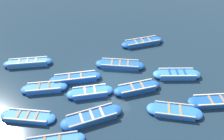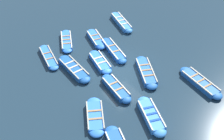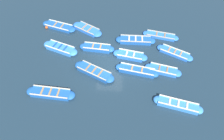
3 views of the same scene
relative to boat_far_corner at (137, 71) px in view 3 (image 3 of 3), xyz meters
The scene contains 15 objects.
ground_plane 2.57m from the boat_far_corner, 109.73° to the right, with size 120.00×120.00×0.00m, color #1C303F.
boat_far_corner is the anchor object (origin of this frame).
boat_near_quay 4.41m from the boat_far_corner, 44.19° to the left, with size 1.54×3.81×0.47m.
boat_mid_row 4.50m from the boat_far_corner, 124.32° to the right, with size 1.05×3.36×0.46m.
boat_bow_out 1.85m from the boat_far_corner, 161.60° to the right, with size 1.38×3.25×0.44m.
boat_inner_gap 2.26m from the boat_far_corner, 95.39° to the left, with size 1.49×3.24×0.42m.
boat_outer_right 7.19m from the boat_far_corner, 136.01° to the right, with size 2.52×3.44×0.39m.
boat_broadside 3.82m from the boat_far_corner, behind, with size 0.94×3.84×0.45m.
boat_drifting 9.63m from the boat_far_corner, 124.27° to the right, with size 1.91×3.77×0.40m.
boat_centre 7.34m from the boat_far_corner, 68.19° to the right, with size 1.13×3.99×0.43m.
boat_alongside 3.65m from the boat_far_corner, 84.56° to the right, with size 2.48×3.82×0.45m.
boat_stern_in 5.25m from the boat_far_corner, 152.96° to the left, with size 1.39×3.61×0.35m.
boat_tucked 4.24m from the boat_far_corner, 124.44° to the left, with size 2.24×3.41×0.36m.
boat_outer_left 7.47m from the boat_far_corner, 107.61° to the right, with size 2.04×3.62×0.47m.
buoy_orange_near 10.58m from the boat_far_corner, 119.53° to the right, with size 0.30×0.30×0.30m, color #E05119.
Camera 3 is at (12.80, 1.04, 14.64)m, focal length 35.00 mm.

